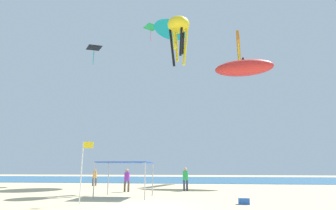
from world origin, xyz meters
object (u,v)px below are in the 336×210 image
Objects in this scene: person_leftmost at (95,176)px; kite_diamond_black at (94,49)px; banner_flag at (83,166)px; kite_delta_teal at (171,28)px; kite_octopus_yellow at (179,27)px; canopy_tent at (126,164)px; cooler_box at (244,201)px; kite_inflatable_red at (244,68)px; kite_diamond_green at (151,28)px; kite_parafoil_orange at (239,49)px; person_central at (127,178)px; person_near_tent at (185,177)px.

kite_diamond_black reaches higher than person_leftmost.
kite_delta_teal is at bearing 81.44° from banner_flag.
kite_diamond_black is at bearing -96.41° from kite_octopus_yellow.
canopy_tent is 1.00× the size of banner_flag.
kite_inflatable_red is (3.23, 16.05, 13.46)m from cooler_box.
kite_diamond_green is 0.47× the size of kite_octopus_yellow.
kite_delta_teal is at bearing -133.21° from kite_octopus_yellow.
canopy_tent is 0.46× the size of kite_inflatable_red.
kite_parafoil_orange is (12.60, 25.05, 17.51)m from banner_flag.
person_leftmost is 27.67m from kite_parafoil_orange.
canopy_tent is at bearing 11.66° from kite_octopus_yellow.
canopy_tent reaches higher than cooler_box.
canopy_tent is 1.34× the size of kite_diamond_green.
kite_diamond_green is 13.83m from kite_parafoil_orange.
kite_diamond_black reaches higher than person_central.
kite_inflatable_red is at bearing 113.44° from kite_diamond_green.
kite_octopus_yellow is at bearing -130.56° from kite_inflatable_red.
kite_octopus_yellow is at bearing 159.38° from kite_parafoil_orange.
kite_inflatable_red is (16.75, 2.94, 12.62)m from person_leftmost.
kite_diamond_green is at bearing -79.23° from person_central.
person_leftmost is at bearing 170.93° from kite_diamond_black.
banner_flag is 5.78× the size of cooler_box.
cooler_box is 31.00m from kite_parafoil_orange.
kite_diamond_green is (-1.99, 18.82, 20.46)m from canopy_tent.
person_near_tent is 0.63× the size of kite_diamond_black.
kite_delta_teal is (-9.74, -6.00, 1.01)m from kite_parafoil_orange.
kite_delta_teal is (2.87, 19.04, 18.52)m from banner_flag.
kite_parafoil_orange is (13.24, 2.52, -3.10)m from kite_diamond_green.
kite_delta_teal reaches higher than kite_inflatable_red.
banner_flag is at bearing 165.67° from kite_diamond_black.
kite_parafoil_orange reaches higher than person_central.
person_near_tent is (3.72, 5.31, -1.05)m from canopy_tent.
cooler_box is at bearing -19.38° from canopy_tent.
kite_inflatable_red is (11.84, 17.22, 11.62)m from banner_flag.
kite_parafoil_orange is (11.26, 21.33, 17.36)m from canopy_tent.
kite_diamond_green is at bearing -135.25° from kite_diamond_black.
canopy_tent is at bearing 172.32° from kite_diamond_black.
person_near_tent is at bearing 69.41° from kite_diamond_green.
kite_delta_teal is at bearing -95.39° from person_central.
kite_inflatable_red reaches higher than person_near_tent.
cooler_box is 0.09× the size of kite_parafoil_orange.
person_near_tent is 0.77× the size of kite_diamond_green.
banner_flag is at bearing -172.29° from cooler_box.
canopy_tent is 6.57m from person_near_tent.
kite_delta_teal is 9.69m from kite_octopus_yellow.
kite_inflatable_red is at bearing -133.96° from kite_delta_teal.
kite_octopus_yellow reaches higher than canopy_tent.
kite_delta_teal is 1.23× the size of kite_octopus_yellow.
canopy_tent reaches higher than person_near_tent.
kite_inflatable_red is at bearing 172.35° from person_leftmost.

